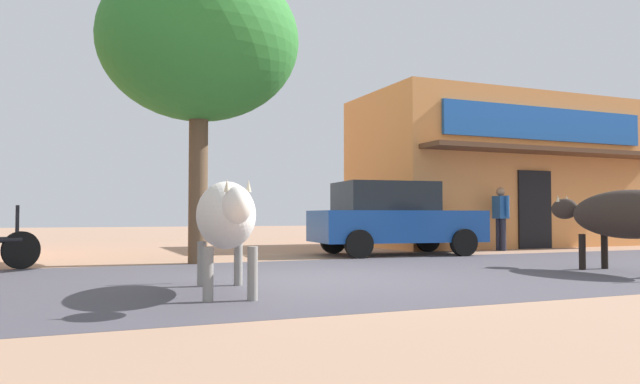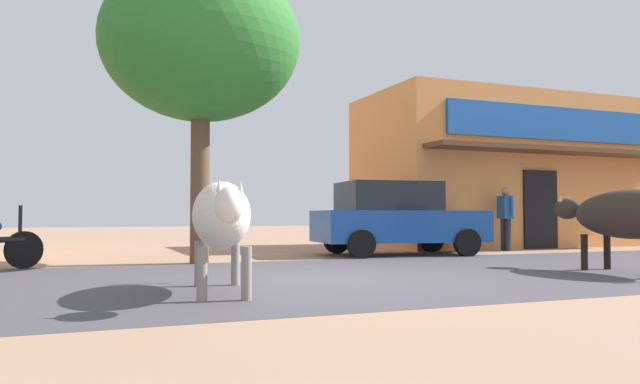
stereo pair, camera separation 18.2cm
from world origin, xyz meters
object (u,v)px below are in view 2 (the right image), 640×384
Objects in this scene: parked_hatchback_car at (396,218)px; cow_far_dark at (627,215)px; cow_near_brown at (221,216)px; pedestrian_by_shop at (506,213)px; roadside_tree at (201,43)px.

parked_hatchback_car is 5.27m from cow_far_dark.
cow_near_brown is 10.12m from pedestrian_by_shop.
roadside_tree is 2.04× the size of cow_near_brown.
cow_near_brown is at bearing -146.81° from pedestrian_by_shop.
roadside_tree is 3.54× the size of pedestrian_by_shop.
parked_hatchback_car reaches higher than pedestrian_by_shop.
pedestrian_by_shop reaches higher than cow_far_dark.
roadside_tree is 8.59m from pedestrian_by_shop.
parked_hatchback_car is 7.30m from cow_near_brown.
pedestrian_by_shop is at bearing 69.29° from cow_far_dark.
parked_hatchback_car is 1.44× the size of cow_far_dark.
roadside_tree is at bearing 82.62° from cow_near_brown.
pedestrian_by_shop is at bearing 7.85° from roadside_tree.
roadside_tree is at bearing -170.88° from parked_hatchback_car.
cow_near_brown is at bearing -179.44° from cow_far_dark.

